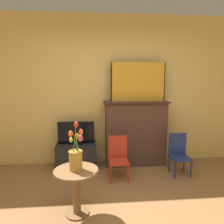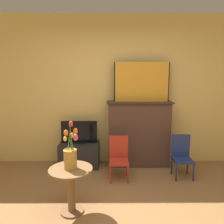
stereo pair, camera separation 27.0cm
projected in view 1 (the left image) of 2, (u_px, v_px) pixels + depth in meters
wall_back at (111, 91)px, 4.02m from camera, size 8.00×0.06×2.70m
fireplace_mantel at (135, 132)px, 3.99m from camera, size 1.15×0.36×1.18m
painting at (138, 82)px, 3.85m from camera, size 0.97×0.03×0.69m
tv_stand at (77, 156)px, 3.90m from camera, size 0.70×0.41×0.43m
tv_monitor at (76, 133)px, 3.83m from camera, size 0.64×0.12×0.40m
chair_red at (118, 156)px, 3.47m from camera, size 0.30×0.30×0.68m
chair_blue at (179, 152)px, 3.63m from camera, size 0.30×0.30×0.68m
side_table at (76, 186)px, 2.54m from camera, size 0.51×0.51×0.55m
vase_tulips at (76, 156)px, 2.49m from camera, size 0.17×0.19×0.56m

